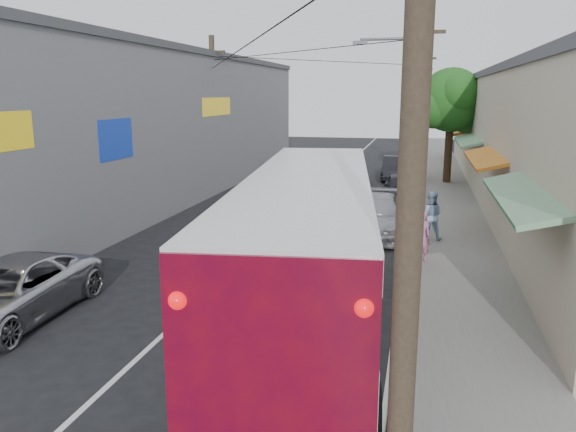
{
  "coord_description": "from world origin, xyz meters",
  "views": [
    {
      "loc": [
        5.28,
        -7.57,
        5.14
      ],
      "look_at": [
        1.51,
        8.3,
        1.58
      ],
      "focal_mm": 35.0,
      "sensor_mm": 36.0,
      "label": 1
    }
  ],
  "objects_px": {
    "parked_suv": "(377,216)",
    "pedestrian_far": "(431,216)",
    "jeepney": "(9,292)",
    "coach_bus": "(309,249)",
    "parked_car_mid": "(401,188)",
    "parked_car_far": "(395,168)",
    "pedestrian_near": "(421,236)"
  },
  "relations": [
    {
      "from": "parked_car_far",
      "to": "pedestrian_near",
      "type": "height_order",
      "value": "pedestrian_near"
    },
    {
      "from": "parked_suv",
      "to": "pedestrian_far",
      "type": "bearing_deg",
      "value": -22.3
    },
    {
      "from": "parked_car_mid",
      "to": "pedestrian_near",
      "type": "height_order",
      "value": "pedestrian_near"
    },
    {
      "from": "jeepney",
      "to": "coach_bus",
      "type": "bearing_deg",
      "value": 9.33
    },
    {
      "from": "parked_car_far",
      "to": "pedestrian_near",
      "type": "relative_size",
      "value": 2.68
    },
    {
      "from": "coach_bus",
      "to": "jeepney",
      "type": "distance_m",
      "value": 6.98
    },
    {
      "from": "parked_car_mid",
      "to": "parked_car_far",
      "type": "height_order",
      "value": "parked_car_far"
    },
    {
      "from": "coach_bus",
      "to": "pedestrian_near",
      "type": "height_order",
      "value": "coach_bus"
    },
    {
      "from": "parked_car_far",
      "to": "pedestrian_far",
      "type": "bearing_deg",
      "value": -82.34
    },
    {
      "from": "coach_bus",
      "to": "parked_car_mid",
      "type": "xyz_separation_m",
      "value": [
        1.42,
        15.9,
        -1.13
      ]
    },
    {
      "from": "parked_suv",
      "to": "parked_car_mid",
      "type": "height_order",
      "value": "parked_suv"
    },
    {
      "from": "parked_suv",
      "to": "pedestrian_near",
      "type": "bearing_deg",
      "value": -66.01
    },
    {
      "from": "coach_bus",
      "to": "jeepney",
      "type": "xyz_separation_m",
      "value": [
        -6.78,
        -1.26,
        -1.1
      ]
    },
    {
      "from": "parked_suv",
      "to": "pedestrian_far",
      "type": "relative_size",
      "value": 2.88
    },
    {
      "from": "parked_suv",
      "to": "pedestrian_far",
      "type": "distance_m",
      "value": 2.08
    },
    {
      "from": "coach_bus",
      "to": "parked_car_mid",
      "type": "distance_m",
      "value": 16.0
    },
    {
      "from": "parked_car_mid",
      "to": "pedestrian_near",
      "type": "bearing_deg",
      "value": -88.93
    },
    {
      "from": "jeepney",
      "to": "parked_car_mid",
      "type": "height_order",
      "value": "jeepney"
    },
    {
      "from": "pedestrian_near",
      "to": "pedestrian_far",
      "type": "bearing_deg",
      "value": -110.65
    },
    {
      "from": "pedestrian_near",
      "to": "parked_car_far",
      "type": "bearing_deg",
      "value": -99.05
    },
    {
      "from": "parked_suv",
      "to": "parked_car_mid",
      "type": "relative_size",
      "value": 1.27
    },
    {
      "from": "parked_car_mid",
      "to": "pedestrian_far",
      "type": "xyz_separation_m",
      "value": [
        1.31,
        -7.78,
        0.31
      ]
    },
    {
      "from": "jeepney",
      "to": "pedestrian_far",
      "type": "distance_m",
      "value": 13.36
    },
    {
      "from": "parked_car_mid",
      "to": "coach_bus",
      "type": "bearing_deg",
      "value": -99.43
    },
    {
      "from": "coach_bus",
      "to": "jeepney",
      "type": "height_order",
      "value": "coach_bus"
    },
    {
      "from": "jeepney",
      "to": "parked_car_far",
      "type": "bearing_deg",
      "value": 71.37
    },
    {
      "from": "pedestrian_near",
      "to": "pedestrian_far",
      "type": "distance_m",
      "value": 2.82
    },
    {
      "from": "parked_car_far",
      "to": "pedestrian_far",
      "type": "height_order",
      "value": "pedestrian_far"
    },
    {
      "from": "parked_suv",
      "to": "pedestrian_far",
      "type": "height_order",
      "value": "pedestrian_far"
    },
    {
      "from": "parked_suv",
      "to": "jeepney",
      "type": "bearing_deg",
      "value": -126.87
    },
    {
      "from": "coach_bus",
      "to": "parked_car_mid",
      "type": "bearing_deg",
      "value": 77.84
    },
    {
      "from": "coach_bus",
      "to": "pedestrian_far",
      "type": "xyz_separation_m",
      "value": [
        2.73,
        8.12,
        -0.82
      ]
    }
  ]
}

